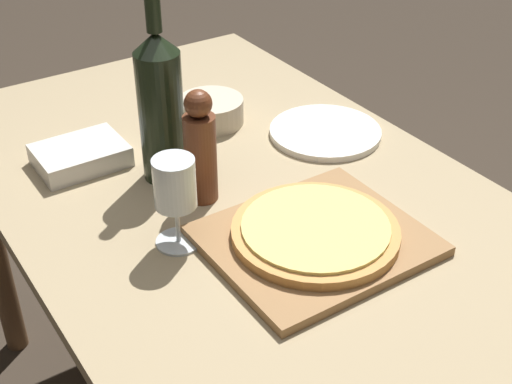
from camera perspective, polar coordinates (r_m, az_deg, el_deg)
name	(u,v)px	position (r m, az deg, el deg)	size (l,w,h in m)	color
dining_table	(278,261)	(1.33, 1.77, -5.51)	(0.85, 1.67, 0.76)	#9E8966
cutting_board	(315,240)	(1.22, 4.73, -3.88)	(0.35, 0.31, 0.02)	olive
pizza	(315,231)	(1.21, 4.78, -3.11)	(0.29, 0.29, 0.02)	#C68947
wine_bottle	(161,106)	(1.35, -7.64, 6.87)	(0.09, 0.09, 0.37)	black
pepper_mill	(200,149)	(1.29, -4.48, 3.44)	(0.06, 0.06, 0.22)	#5B2D19
wine_glass	(175,188)	(1.17, -6.51, 0.36)	(0.08, 0.08, 0.17)	silver
small_bowl	(211,111)	(1.59, -3.61, 6.49)	(0.14, 0.14, 0.06)	beige
dinner_plate	(325,132)	(1.55, 5.56, 4.80)	(0.24, 0.24, 0.01)	silver
food_container	(80,155)	(1.48, -13.87, 2.87)	(0.17, 0.13, 0.04)	beige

